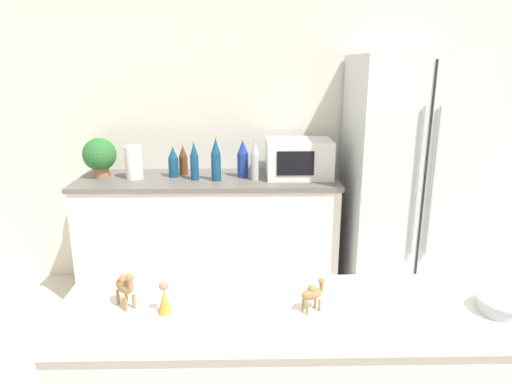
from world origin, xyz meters
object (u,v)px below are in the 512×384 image
Objects in this scene: paper_towel_roll at (134,162)px; camel_figurine_second at (125,285)px; refrigerator at (405,182)px; back_bottle_1 at (255,160)px; camel_figurine at (313,293)px; microwave at (299,158)px; back_bottle_3 at (194,161)px; back_bottle_0 at (216,160)px; back_bottle_2 at (183,161)px; fruit_bowl at (504,304)px; back_bottle_4 at (243,159)px; back_bottle_5 at (173,162)px; wise_man_figurine_crimson at (164,299)px; potted_plant at (100,156)px.

paper_towel_roll reaches higher than camel_figurine_second.
refrigerator is 1.12m from back_bottle_1.
camel_figurine is at bearing -117.26° from refrigerator.
microwave is at bearing 1.82° from paper_towel_roll.
back_bottle_3 is 2.50× the size of camel_figurine.
microwave is at bearing 9.97° from back_bottle_0.
paper_towel_roll is at bearing -161.40° from back_bottle_2.
microwave is 4.18× the size of camel_figurine.
fruit_bowl is 0.66m from camel_figurine.
fruit_bowl is (0.91, -1.95, -0.11)m from back_bottle_4.
microwave is 2.04× the size of back_bottle_5.
paper_towel_roll reaches higher than fruit_bowl.
back_bottle_3 is 0.36m from back_bottle_4.
back_bottle_2 is 1.97× the size of wise_man_figurine_crimson.
fruit_bowl is (0.49, -1.96, -0.11)m from microwave.
back_bottle_0 is 0.22m from back_bottle_4.
refrigerator is 7.84× the size of back_bottle_2.
back_bottle_3 is (-1.55, 0.02, 0.16)m from refrigerator.
back_bottle_2 is 1.25× the size of fruit_bowl.
camel_figurine_second is at bearing -101.79° from back_bottle_4.
back_bottle_4 is at bearing -1.60° from back_bottle_5.
back_bottle_4 is at bearing 114.91° from fruit_bowl.
camel_figurine_second is at bearing 176.48° from camel_figurine.
fruit_bowl is at bearing -75.97° from microwave.
paper_towel_roll is at bearing -177.63° from back_bottle_4.
refrigerator is at bearing -4.46° from back_bottle_4.
paper_towel_roll is at bearing -170.41° from back_bottle_5.
camel_figurine_second is (0.12, -1.91, -0.03)m from back_bottle_5.
back_bottle_5 is (-0.33, 0.12, -0.04)m from back_bottle_0.
camel_figurine is 0.98× the size of wise_man_figurine_crimson.
back_bottle_3 is at bearing -174.09° from microwave.
microwave is 1.67× the size of back_bottle_4.
camel_figurine is at bearing -60.97° from paper_towel_roll.
microwave is at bearing -0.55° from back_bottle_5.
microwave reaches higher than camel_figurine_second.
paper_towel_roll is 0.61m from back_bottle_0.
back_bottle_0 reaches higher than fruit_bowl.
back_bottle_1 is at bearing 113.75° from fruit_bowl.
wise_man_figurine_crimson is (-0.34, -1.85, -0.09)m from back_bottle_1.
back_bottle_2 is 0.98× the size of back_bottle_5.
microwave reaches higher than back_bottle_2.
potted_plant reaches higher than paper_towel_roll.
camel_figurine_second reaches higher than camel_figurine.
back_bottle_4 is (0.35, 0.07, -0.00)m from back_bottle_3.
back_bottle_4 reaches higher than back_bottle_5.
wise_man_figurine_crimson is at bearing -179.51° from camel_figurine.
back_bottle_5 is at bearing 9.59° from paper_towel_roll.
back_bottle_4 is 1.93m from camel_figurine_second.
fruit_bowl is at bearing -44.99° from potted_plant.
refrigerator is at bearing 48.46° from camel_figurine_second.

